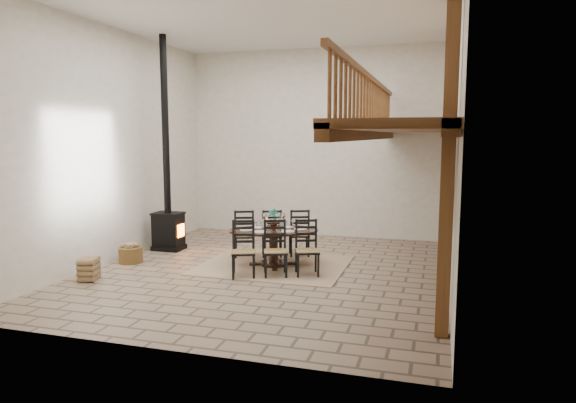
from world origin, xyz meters
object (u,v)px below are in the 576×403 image
(dining_table, at_px, (274,247))
(wood_stove, at_px, (168,203))
(log_stack, at_px, (89,269))
(log_basket, at_px, (131,254))

(dining_table, xyz_separation_m, wood_stove, (-2.88, 0.73, 0.71))
(dining_table, distance_m, log_stack, 3.63)
(log_basket, bearing_deg, dining_table, 11.42)
(wood_stove, relative_size, log_basket, 9.86)
(wood_stove, height_order, log_basket, wood_stove)
(log_stack, bearing_deg, wood_stove, 87.41)
(dining_table, height_order, log_basket, dining_table)
(log_stack, bearing_deg, dining_table, 33.98)
(wood_stove, height_order, log_stack, wood_stove)
(wood_stove, bearing_deg, log_basket, -96.95)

